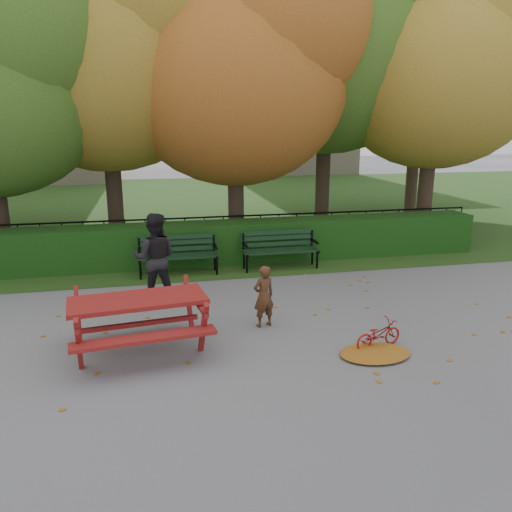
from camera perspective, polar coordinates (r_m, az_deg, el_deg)
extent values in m
plane|color=slate|center=(8.35, 1.95, -8.66)|extent=(90.00, 90.00, 0.00)
plane|color=#223D18|center=(21.76, -7.22, 5.89)|extent=(90.00, 90.00, 0.00)
cube|color=tan|center=(34.42, -25.87, 20.37)|extent=(10.00, 7.00, 15.00)
cube|color=tan|center=(36.88, 3.45, 18.91)|extent=(9.00, 6.00, 12.00)
cube|color=black|center=(12.40, -3.16, 1.60)|extent=(13.00, 0.90, 1.00)
cube|color=black|center=(13.26, -3.70, 0.60)|extent=(14.00, 0.04, 0.04)
cube|color=black|center=(13.07, -3.76, 4.52)|extent=(14.00, 0.04, 0.04)
cylinder|color=black|center=(13.07, -16.84, 1.67)|extent=(0.03, 0.03, 1.00)
cylinder|color=black|center=(13.17, -3.73, 2.38)|extent=(0.03, 0.03, 1.00)
cylinder|color=black|center=(13.92, 8.58, 2.92)|extent=(0.03, 0.03, 1.00)
cylinder|color=black|center=(15.51, 20.79, 3.33)|extent=(0.03, 0.03, 1.00)
sphere|color=#2A591B|center=(12.95, -25.92, 22.58)|extent=(4.20, 4.20, 4.20)
cylinder|color=black|center=(14.55, -15.90, 7.33)|extent=(0.44, 0.44, 3.15)
ellipsoid|color=brown|center=(14.54, -16.90, 20.62)|extent=(6.40, 6.40, 5.76)
cylinder|color=black|center=(13.96, -2.31, 6.86)|extent=(0.44, 0.44, 2.80)
ellipsoid|color=brown|center=(13.87, -2.45, 19.23)|extent=(6.00, 6.00, 5.40)
sphere|color=brown|center=(13.55, 2.93, 25.09)|extent=(4.50, 4.50, 4.50)
cylinder|color=black|center=(15.95, 7.63, 9.00)|extent=(0.44, 0.44, 3.50)
ellipsoid|color=#2A591B|center=(16.02, 8.13, 22.46)|extent=(6.80, 6.80, 6.12)
cylinder|color=black|center=(15.79, 18.82, 7.33)|extent=(0.44, 0.44, 2.97)
ellipsoid|color=brown|center=(15.74, 19.83, 18.89)|extent=(5.80, 5.80, 5.22)
sphere|color=brown|center=(15.86, 25.15, 23.14)|extent=(4.35, 4.35, 4.35)
cylinder|color=black|center=(20.12, 17.44, 9.13)|extent=(0.44, 0.44, 3.15)
ellipsoid|color=#2A591B|center=(20.11, 18.21, 18.73)|extent=(6.00, 6.00, 5.40)
sphere|color=#2A591B|center=(20.17, 22.48, 22.23)|extent=(4.50, 4.50, 4.50)
cube|color=black|center=(11.23, -8.82, -0.26)|extent=(1.80, 0.12, 0.04)
cube|color=black|center=(11.40, -8.88, -0.03)|extent=(1.80, 0.12, 0.04)
cube|color=black|center=(11.58, -8.94, 0.19)|extent=(1.80, 0.12, 0.04)
cube|color=black|center=(11.64, -8.99, 0.82)|extent=(1.80, 0.05, 0.10)
cube|color=black|center=(11.60, -9.02, 1.54)|extent=(1.80, 0.05, 0.10)
cube|color=black|center=(11.58, -9.05, 2.17)|extent=(1.80, 0.05, 0.10)
cube|color=black|center=(11.40, -13.14, -0.36)|extent=(0.05, 0.55, 0.06)
cube|color=black|center=(11.60, -13.20, 1.05)|extent=(0.05, 0.05, 0.41)
cylinder|color=black|center=(11.27, -13.09, -1.58)|extent=(0.05, 0.05, 0.44)
cylinder|color=black|center=(11.62, -13.08, -1.09)|extent=(0.05, 0.05, 0.44)
cube|color=black|center=(11.37, -13.20, 0.64)|extent=(0.05, 0.45, 0.04)
cube|color=black|center=(11.49, -4.65, 0.10)|extent=(0.05, 0.55, 0.06)
cube|color=black|center=(11.69, -4.85, 1.50)|extent=(0.05, 0.05, 0.41)
cylinder|color=black|center=(11.37, -4.50, -1.10)|extent=(0.05, 0.05, 0.44)
cylinder|color=black|center=(11.71, -4.75, -0.63)|extent=(0.05, 0.05, 0.44)
cube|color=black|center=(11.46, -4.68, 1.09)|extent=(0.05, 0.45, 0.04)
cube|color=black|center=(11.61, 3.07, 0.39)|extent=(1.80, 0.12, 0.04)
cube|color=black|center=(11.78, 2.84, 0.61)|extent=(1.80, 0.12, 0.04)
cube|color=black|center=(11.95, 2.61, 0.81)|extent=(1.80, 0.12, 0.04)
cube|color=black|center=(12.01, 2.51, 1.42)|extent=(1.80, 0.05, 0.10)
cube|color=black|center=(11.97, 2.52, 2.12)|extent=(1.80, 0.05, 0.10)
cube|color=black|center=(11.95, 2.53, 2.73)|extent=(1.80, 0.05, 0.10)
cube|color=black|center=(11.60, -1.22, 0.29)|extent=(0.05, 0.55, 0.06)
cube|color=black|center=(11.80, -1.48, 1.67)|extent=(0.05, 0.05, 0.41)
cylinder|color=black|center=(11.48, -1.04, -0.90)|extent=(0.05, 0.05, 0.44)
cylinder|color=black|center=(11.82, -1.38, -0.44)|extent=(0.05, 0.05, 0.44)
cube|color=black|center=(11.57, -1.24, 1.27)|extent=(0.05, 0.45, 0.04)
cube|color=black|center=(12.03, 6.75, 0.72)|extent=(0.05, 0.55, 0.06)
cube|color=black|center=(12.23, 6.37, 2.05)|extent=(0.05, 0.05, 0.41)
cylinder|color=black|center=(11.92, 7.00, -0.42)|extent=(0.05, 0.05, 0.44)
cylinder|color=black|center=(12.24, 6.45, 0.01)|extent=(0.05, 0.05, 0.44)
cube|color=black|center=(12.00, 6.75, 1.67)|extent=(0.05, 0.45, 0.04)
cube|color=maroon|center=(7.58, -13.35, -4.94)|extent=(2.07, 1.06, 0.07)
cube|color=maroon|center=(7.09, -12.58, -9.18)|extent=(2.00, 0.52, 0.06)
cube|color=maroon|center=(8.31, -13.73, -5.62)|extent=(2.00, 0.52, 0.06)
cube|color=maroon|center=(7.23, -19.59, -9.61)|extent=(0.14, 0.57, 0.96)
cube|color=maroon|center=(8.15, -19.64, -6.83)|extent=(0.14, 0.57, 0.96)
cube|color=maroon|center=(7.58, -19.80, -6.14)|extent=(0.25, 1.48, 0.07)
cube|color=maroon|center=(7.38, -6.04, -8.26)|extent=(0.14, 0.57, 0.96)
cube|color=maroon|center=(8.28, -7.66, -5.70)|extent=(0.14, 0.57, 0.96)
cube|color=maroon|center=(7.73, -6.96, -4.94)|extent=(0.25, 1.48, 0.07)
cube|color=maroon|center=(7.71, -13.19, -7.56)|extent=(1.76, 0.28, 0.07)
ellipsoid|color=brown|center=(7.74, 13.44, -10.75)|extent=(1.20, 0.94, 0.07)
imported|color=#432715|center=(8.39, 0.89, -4.62)|extent=(0.45, 0.36, 1.07)
imported|color=black|center=(9.69, -11.47, -0.21)|extent=(0.92, 0.77, 1.73)
imported|color=maroon|center=(7.94, 13.82, -8.67)|extent=(0.88, 0.50, 0.44)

